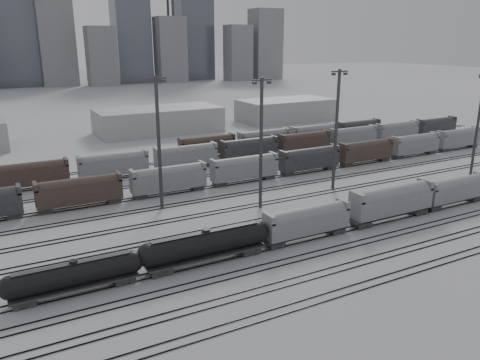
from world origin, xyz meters
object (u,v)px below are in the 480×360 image
tank_car_a (75,275)px  hopper_car_b (392,200)px  hopper_car_c (455,189)px  hopper_car_a (307,220)px  light_mast_c (261,141)px  tank_car_b (206,244)px

tank_car_a → hopper_car_b: size_ratio=1.03×
tank_car_a → hopper_car_c: size_ratio=1.19×
hopper_car_a → tank_car_a: bearing=180.0°
hopper_car_b → light_mast_c: (-16.43, 15.58, 8.80)m
tank_car_a → hopper_car_b: 51.26m
hopper_car_a → hopper_car_c: 33.31m
tank_car_b → hopper_car_c: (50.01, 0.00, 0.38)m
tank_car_a → light_mast_c: light_mast_c is taller
tank_car_b → light_mast_c: light_mast_c is taller
tank_car_b → hopper_car_c: 50.02m
tank_car_b → hopper_car_c: size_ratio=1.36×
hopper_car_b → light_mast_c: light_mast_c is taller
hopper_car_c → hopper_car_a: bearing=180.0°
tank_car_b → hopper_car_a: hopper_car_a is taller
light_mast_c → hopper_car_b: bearing=-43.5°
tank_car_b → hopper_car_b: (34.08, -0.00, 0.84)m
hopper_car_a → hopper_car_c: hopper_car_a is taller
tank_car_a → hopper_car_a: bearing=0.0°
hopper_car_c → light_mast_c: light_mast_c is taller
tank_car_b → hopper_car_b: bearing=-0.0°
hopper_car_a → hopper_car_b: (17.37, -0.00, 0.43)m
hopper_car_c → light_mast_c: (-32.36, 15.58, 9.26)m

